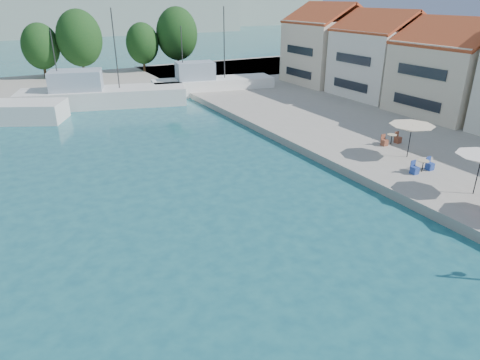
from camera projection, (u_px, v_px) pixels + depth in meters
quay_right at (459, 126)px, 37.68m from camera, size 32.00×92.00×0.60m
quay_far at (46, 86)px, 54.34m from camera, size 90.00×16.00×0.60m
hill_east at (145, 10)px, 164.26m from camera, size 140.00×40.00×12.00m
building_04 at (454, 66)px, 39.10m from camera, size 9.00×8.80×9.20m
building_05 at (382, 52)px, 46.26m from camera, size 8.40×8.80×9.70m
building_06 at (328, 43)px, 53.43m from camera, size 9.00×8.80×10.20m
trawler_03 at (99, 96)px, 45.65m from camera, size 17.74×8.88×10.20m
trawler_04 at (210, 85)px, 51.34m from camera, size 14.82×6.32×10.20m
tree_05 at (41, 46)px, 56.72m from camera, size 4.81×4.81×7.12m
tree_06 at (79, 38)px, 57.09m from camera, size 5.94×5.94×8.79m
tree_07 at (142, 43)px, 61.68m from camera, size 4.64×4.64×6.87m
tree_08 at (177, 34)px, 62.77m from camera, size 6.04×6.04×8.94m
umbrella_cream at (412, 128)px, 28.88m from camera, size 3.02×3.02×2.29m
cafe_table_02 at (422, 168)px, 27.06m from camera, size 1.82×0.70×0.76m
cafe_table_03 at (391, 141)px, 32.11m from camera, size 1.82×0.70×0.76m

